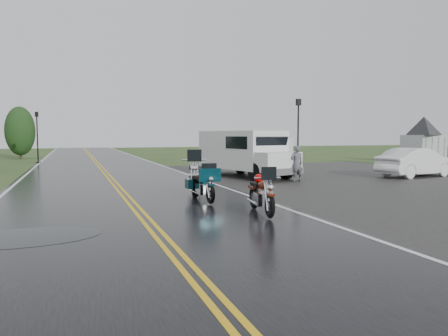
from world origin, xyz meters
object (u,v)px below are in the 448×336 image
Objects in this scene: motorcycle_teal at (210,186)px; lamp_post_far_left at (37,137)px; van_white at (256,156)px; lamp_post_far_right at (298,132)px; motorcycle_red at (270,196)px; sedan_white at (416,163)px; motorcycle_silver at (195,176)px; person_at_van at (297,164)px; visitor_center at (424,129)px.

lamp_post_far_left is at bearing 103.39° from motorcycle_teal.
van_white is 10.06m from lamp_post_far_right.
van_white is 1.56× the size of lamp_post_far_left.
sedan_white reaches higher than motorcycle_red.
sedan_white is at bearing 30.66° from motorcycle_silver.
motorcycle_teal is 6.61m from van_white.
van_white reaches higher than motorcycle_red.
motorcycle_teal is 0.79× the size of motorcycle_silver.
sedan_white is 8.68m from lamp_post_far_right.
van_white reaches higher than sedan_white.
van_white is 1.79m from person_at_van.
sedan_white reaches higher than motorcycle_teal.
motorcycle_red is at bearing 57.23° from person_at_van.
van_white is 8.04m from sedan_white.
motorcycle_teal is at bearing -127.18° from lamp_post_far_right.
lamp_post_far_left is (-9.73, 16.35, 0.71)m from van_white.
lamp_post_far_right is (4.65, 8.39, 1.42)m from person_at_van.
van_white is at bearing -20.66° from person_at_van.
motorcycle_teal is 1.52m from motorcycle_silver.
lamp_post_far_left is at bearing 113.89° from motorcycle_red.
visitor_center reaches higher than sedan_white.
motorcycle_teal is at bearing -148.71° from visitor_center.
motorcycle_silver is 12.24m from sedan_white.
sedan_white is at bearing -19.06° from van_white.
lamp_post_far_right is (9.35, 15.72, 1.58)m from motorcycle_red.
person_at_van is 20.45m from lamp_post_far_left.
motorcycle_silver is (-0.05, 1.51, 0.15)m from motorcycle_teal.
motorcycle_teal is 7.21m from person_at_van.
person_at_van is at bearing -154.18° from visitor_center.
van_white reaches higher than motorcycle_silver.
motorcycle_red is at bearing -77.05° from motorcycle_teal.
sedan_white is (-6.18, -6.06, -1.72)m from visitor_center.
van_white is (3.78, 3.92, 0.39)m from motorcycle_silver.
motorcycle_red is 1.02× the size of motorcycle_teal.
visitor_center is at bearing -56.10° from sedan_white.
motorcycle_silver is at bearing -130.72° from lamp_post_far_right.
lamp_post_far_right reaches higher than person_at_van.
motorcycle_teal is (-0.67, 2.51, -0.01)m from motorcycle_red.
motorcycle_teal is (-17.91, -10.89, -1.82)m from visitor_center.
lamp_post_far_left reaches higher than person_at_van.
van_white is at bearing 60.96° from motorcycle_silver.
motorcycle_teal is 16.65m from lamp_post_far_right.
lamp_post_far_left is 18.17m from lamp_post_far_right.
visitor_center reaches higher than lamp_post_far_right.
lamp_post_far_right is at bearing -119.08° from person_at_van.
van_white is at bearing -158.96° from visitor_center.
motorcycle_silver is 0.68× the size of lamp_post_far_left.
person_at_van is (-12.55, -6.07, -1.64)m from visitor_center.
visitor_center is 21.91m from motorcycle_red.
visitor_center is 7.94× the size of motorcycle_red.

